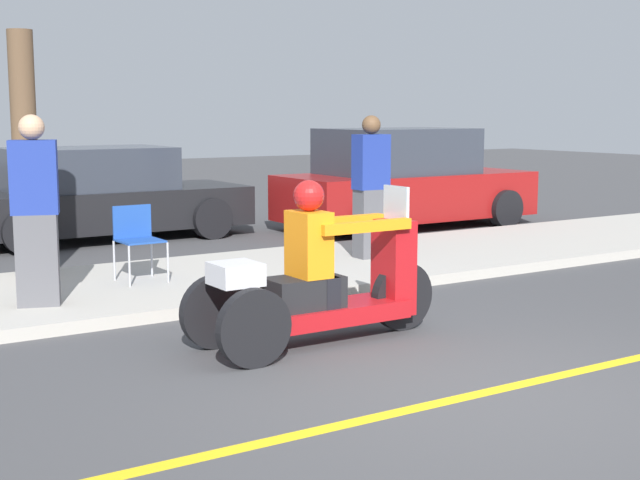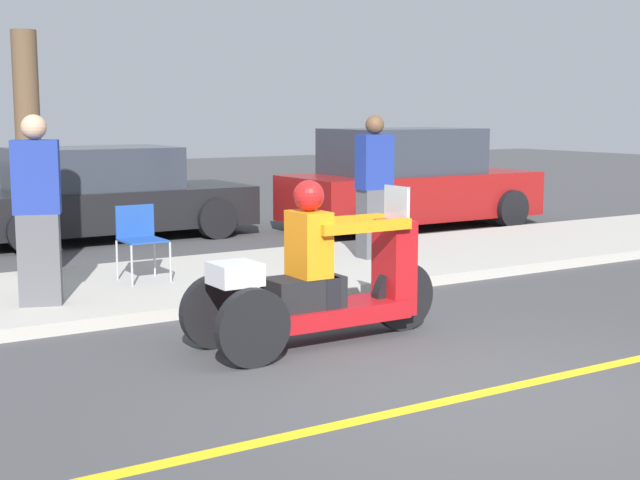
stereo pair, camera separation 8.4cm
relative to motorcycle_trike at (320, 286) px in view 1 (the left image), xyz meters
The scene contains 10 objects.
ground_plane 1.86m from the motorcycle_trike, 82.33° to the right, with size 60.00×60.00×0.00m, color #424244.
lane_stripe 1.84m from the motorcycle_trike, 89.97° to the right, with size 24.00×0.12×0.01m.
sidewalk_strip 2.87m from the motorcycle_trike, 85.18° to the left, with size 28.00×2.80×0.12m.
motorcycle_trike is the anchor object (origin of this frame).
spectator_mid_group 3.87m from the motorcycle_trike, 47.76° to the left, with size 0.43×0.26×1.79m.
spectator_by_tree 2.91m from the motorcycle_trike, 127.59° to the left, with size 0.49×0.39×1.82m.
folding_chair_curbside 3.01m from the motorcycle_trike, 99.23° to the left, with size 0.47×0.47×0.82m.
parked_car_lot_right 7.10m from the motorcycle_trike, 86.12° to the left, with size 4.38×1.97×1.42m.
parked_car_lot_left 7.77m from the motorcycle_trike, 46.86° to the left, with size 4.41×2.00×1.68m.
tree_trunk 4.36m from the motorcycle_trike, 108.82° to the left, with size 0.28×0.28×2.74m.
Camera 1 is at (-4.23, -4.47, 1.97)m, focal length 50.00 mm.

